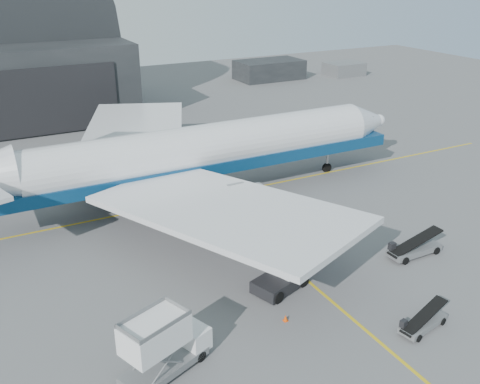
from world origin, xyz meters
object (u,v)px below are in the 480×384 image
pushback_tug (281,279)px  belt_loader_a (422,322)px  catering_truck (162,345)px  belt_loader_b (414,249)px  airliner (189,153)px

pushback_tug → belt_loader_a: size_ratio=1.13×
catering_truck → belt_loader_b: bearing=-12.6°
catering_truck → pushback_tug: (11.12, 4.57, -1.30)m
pushback_tug → belt_loader_b: belt_loader_b is taller
pushback_tug → belt_loader_a: (5.90, -8.70, -0.26)m
catering_truck → belt_loader_b: size_ratio=1.19×
catering_truck → airliner: bearing=42.4°
catering_truck → belt_loader_a: catering_truck is taller
pushback_tug → belt_loader_b: size_ratio=0.92×
catering_truck → belt_loader_a: (17.03, -4.13, -1.56)m
belt_loader_a → belt_loader_b: 10.29m
catering_truck → pushback_tug: size_ratio=1.30×
belt_loader_a → belt_loader_b: size_ratio=0.81×
airliner → pushback_tug: (-0.45, -18.84, -4.32)m
belt_loader_a → pushback_tug: bearing=112.8°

